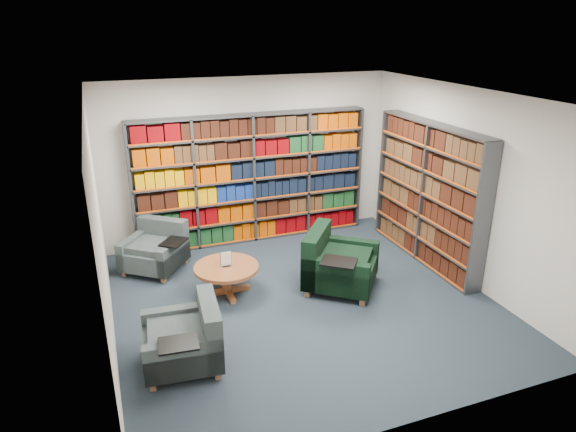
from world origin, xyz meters
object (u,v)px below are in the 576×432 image
object	(u,v)px
chair_teal_left	(157,250)
coffee_table	(227,272)
chair_teal_front	(189,341)
chair_green_right	(335,265)

from	to	relation	value
chair_teal_left	coffee_table	distance (m)	1.43
chair_teal_front	coffee_table	world-z (taller)	chair_teal_front
chair_teal_left	coffee_table	bearing A→B (deg)	-55.16
chair_green_right	coffee_table	size ratio (longest dim) A/B	1.47
chair_teal_front	chair_green_right	bearing A→B (deg)	24.71
chair_green_right	chair_teal_front	xyz separation A→B (m)	(-2.30, -1.06, -0.04)
chair_green_right	chair_teal_front	size ratio (longest dim) A/B	1.31
chair_teal_front	chair_teal_left	bearing A→B (deg)	90.67
chair_teal_left	chair_green_right	size ratio (longest dim) A/B	0.85
chair_teal_left	chair_green_right	bearing A→B (deg)	-33.34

